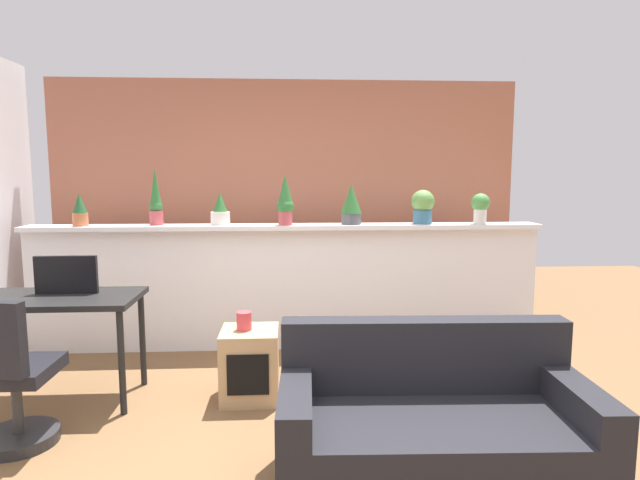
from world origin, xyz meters
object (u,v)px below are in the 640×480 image
at_px(potted_plant_3, 285,201).
at_px(office_chair, 8,384).
at_px(potted_plant_2, 220,211).
at_px(vase_on_shelf, 244,321).
at_px(potted_plant_5, 423,206).
at_px(potted_plant_1, 156,200).
at_px(potted_plant_6, 480,206).
at_px(tv_monitor, 66,275).
at_px(potted_plant_4, 351,204).
at_px(potted_plant_0, 80,210).
at_px(side_cube_shelf, 250,365).
at_px(couch, 433,431).
at_px(desk, 57,308).

height_order(potted_plant_3, office_chair, potted_plant_3).
bearing_deg(potted_plant_2, potted_plant_3, -4.37).
height_order(potted_plant_3, vase_on_shelf, potted_plant_3).
bearing_deg(vase_on_shelf, potted_plant_5, 35.77).
relative_size(potted_plant_1, potted_plant_6, 1.80).
relative_size(tv_monitor, vase_on_shelf, 3.32).
bearing_deg(potted_plant_6, potted_plant_2, 178.68).
relative_size(potted_plant_4, potted_plant_5, 1.16).
bearing_deg(office_chair, potted_plant_2, 59.64).
relative_size(potted_plant_0, side_cube_shelf, 0.57).
xyz_separation_m(potted_plant_2, couch, (1.33, -2.21, -0.98)).
distance_m(potted_plant_1, tv_monitor, 1.17).
bearing_deg(desk, vase_on_shelf, -1.96).
bearing_deg(office_chair, potted_plant_1, 75.68).
height_order(potted_plant_5, desk, potted_plant_5).
height_order(office_chair, vase_on_shelf, office_chair).
distance_m(potted_plant_0, potted_plant_1, 0.64).
bearing_deg(office_chair, potted_plant_4, 38.23).
bearing_deg(tv_monitor, side_cube_shelf, -5.86).
bearing_deg(tv_monitor, potted_plant_6, 15.57).
bearing_deg(potted_plant_4, couch, -85.63).
bearing_deg(desk, potted_plant_5, 20.59).
relative_size(desk, couch, 0.69).
bearing_deg(vase_on_shelf, couch, -46.77).
bearing_deg(potted_plant_2, couch, -58.84).
distance_m(potted_plant_2, potted_plant_6, 2.33).
bearing_deg(desk, couch, -26.37).
xyz_separation_m(potted_plant_5, side_cube_shelf, (-1.49, -1.11, -1.05)).
bearing_deg(potted_plant_0, potted_plant_2, 1.93).
height_order(potted_plant_1, potted_plant_6, potted_plant_1).
xyz_separation_m(potted_plant_1, side_cube_shelf, (0.89, -1.12, -1.11)).
distance_m(potted_plant_4, tv_monitor, 2.37).
height_order(potted_plant_2, potted_plant_6, potted_plant_2).
bearing_deg(potted_plant_4, potted_plant_0, -179.19).
bearing_deg(potted_plant_6, potted_plant_1, 178.53).
bearing_deg(potted_plant_2, potted_plant_5, 0.29).
xyz_separation_m(potted_plant_0, potted_plant_6, (3.53, -0.01, 0.02)).
xyz_separation_m(potted_plant_4, side_cube_shelf, (-0.84, -1.09, -1.07)).
xyz_separation_m(potted_plant_3, couch, (0.76, -2.16, -1.07)).
bearing_deg(potted_plant_1, potted_plant_0, -174.54).
height_order(potted_plant_6, tv_monitor, potted_plant_6).
bearing_deg(desk, potted_plant_1, 67.81).
relative_size(potted_plant_1, desk, 0.45).
bearing_deg(side_cube_shelf, potted_plant_4, 52.45).
xyz_separation_m(potted_plant_5, vase_on_shelf, (-1.53, -1.10, -0.74)).
relative_size(potted_plant_0, potted_plant_5, 0.93).
relative_size(desk, tv_monitor, 2.57).
distance_m(potted_plant_5, potted_plant_6, 0.51).
relative_size(potted_plant_6, vase_on_shelf, 2.15).
relative_size(potted_plant_0, potted_plant_6, 1.03).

